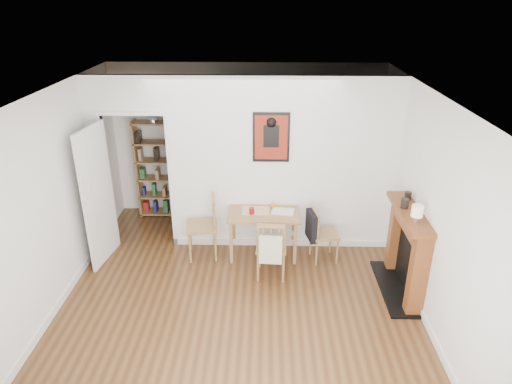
{
  "coord_description": "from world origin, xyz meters",
  "views": [
    {
      "loc": [
        0.34,
        -4.83,
        3.64
      ],
      "look_at": [
        0.2,
        0.6,
        1.24
      ],
      "focal_mm": 32.0,
      "sensor_mm": 36.0,
      "label": 1
    }
  ],
  "objects_px": {
    "chair_left": "(202,227)",
    "fireplace": "(408,249)",
    "chair_front": "(271,247)",
    "red_glass": "(252,211)",
    "notebook": "(283,212)",
    "bookshelf": "(158,170)",
    "mantel_lamp": "(417,212)",
    "orange_fruit": "(273,205)",
    "chair_right": "(323,234)",
    "ceramic_jar_b": "(408,196)",
    "ceramic_jar_a": "(405,203)",
    "dining_table": "(263,217)"
  },
  "relations": [
    {
      "from": "dining_table",
      "to": "mantel_lamp",
      "type": "distance_m",
      "value": 2.24
    },
    {
      "from": "chair_left",
      "to": "ceramic_jar_a",
      "type": "height_order",
      "value": "ceramic_jar_a"
    },
    {
      "from": "chair_front",
      "to": "fireplace",
      "type": "height_order",
      "value": "fireplace"
    },
    {
      "from": "notebook",
      "to": "fireplace",
      "type": "bearing_deg",
      "value": -28.36
    },
    {
      "from": "dining_table",
      "to": "bookshelf",
      "type": "relative_size",
      "value": 0.6
    },
    {
      "from": "chair_front",
      "to": "dining_table",
      "type": "bearing_deg",
      "value": 101.39
    },
    {
      "from": "chair_right",
      "to": "fireplace",
      "type": "relative_size",
      "value": 0.64
    },
    {
      "from": "chair_right",
      "to": "fireplace",
      "type": "height_order",
      "value": "fireplace"
    },
    {
      "from": "chair_right",
      "to": "mantel_lamp",
      "type": "height_order",
      "value": "mantel_lamp"
    },
    {
      "from": "chair_right",
      "to": "ceramic_jar_b",
      "type": "relative_size",
      "value": 7.44
    },
    {
      "from": "dining_table",
      "to": "mantel_lamp",
      "type": "relative_size",
      "value": 4.82
    },
    {
      "from": "chair_front",
      "to": "orange_fruit",
      "type": "distance_m",
      "value": 0.77
    },
    {
      "from": "chair_left",
      "to": "ceramic_jar_b",
      "type": "bearing_deg",
      "value": -9.2
    },
    {
      "from": "orange_fruit",
      "to": "chair_front",
      "type": "bearing_deg",
      "value": -91.92
    },
    {
      "from": "orange_fruit",
      "to": "fireplace",
      "type": "bearing_deg",
      "value": -30.02
    },
    {
      "from": "orange_fruit",
      "to": "mantel_lamp",
      "type": "relative_size",
      "value": 0.34
    },
    {
      "from": "fireplace",
      "to": "ceramic_jar_b",
      "type": "relative_size",
      "value": 11.56
    },
    {
      "from": "red_glass",
      "to": "orange_fruit",
      "type": "bearing_deg",
      "value": 35.24
    },
    {
      "from": "chair_right",
      "to": "red_glass",
      "type": "bearing_deg",
      "value": 176.85
    },
    {
      "from": "dining_table",
      "to": "ceramic_jar_b",
      "type": "distance_m",
      "value": 2.03
    },
    {
      "from": "fireplace",
      "to": "notebook",
      "type": "height_order",
      "value": "fireplace"
    },
    {
      "from": "chair_left",
      "to": "ceramic_jar_b",
      "type": "distance_m",
      "value": 2.9
    },
    {
      "from": "chair_left",
      "to": "fireplace",
      "type": "bearing_deg",
      "value": -15.71
    },
    {
      "from": "chair_left",
      "to": "red_glass",
      "type": "relative_size",
      "value": 9.78
    },
    {
      "from": "dining_table",
      "to": "ceramic_jar_b",
      "type": "bearing_deg",
      "value": -15.63
    },
    {
      "from": "chair_right",
      "to": "notebook",
      "type": "distance_m",
      "value": 0.67
    },
    {
      "from": "mantel_lamp",
      "to": "ceramic_jar_b",
      "type": "distance_m",
      "value": 0.64
    },
    {
      "from": "bookshelf",
      "to": "red_glass",
      "type": "height_order",
      "value": "bookshelf"
    },
    {
      "from": "dining_table",
      "to": "ceramic_jar_a",
      "type": "distance_m",
      "value": 2.01
    },
    {
      "from": "orange_fruit",
      "to": "chair_left",
      "type": "bearing_deg",
      "value": -168.1
    },
    {
      "from": "orange_fruit",
      "to": "notebook",
      "type": "distance_m",
      "value": 0.2
    },
    {
      "from": "mantel_lamp",
      "to": "ceramic_jar_a",
      "type": "xyz_separation_m",
      "value": [
        -0.03,
        0.39,
        -0.07
      ]
    },
    {
      "from": "chair_front",
      "to": "red_glass",
      "type": "xyz_separation_m",
      "value": [
        -0.28,
        0.5,
        0.3
      ]
    },
    {
      "from": "orange_fruit",
      "to": "ceramic_jar_b",
      "type": "bearing_deg",
      "value": -21.06
    },
    {
      "from": "orange_fruit",
      "to": "mantel_lamp",
      "type": "bearing_deg",
      "value": -38.2
    },
    {
      "from": "chair_right",
      "to": "ceramic_jar_b",
      "type": "distance_m",
      "value": 1.34
    },
    {
      "from": "chair_right",
      "to": "bookshelf",
      "type": "xyz_separation_m",
      "value": [
        -2.69,
        1.43,
        0.42
      ]
    },
    {
      "from": "dining_table",
      "to": "ceramic_jar_b",
      "type": "height_order",
      "value": "ceramic_jar_b"
    },
    {
      "from": "dining_table",
      "to": "bookshelf",
      "type": "xyz_separation_m",
      "value": [
        -1.82,
        1.3,
        0.22
      ]
    },
    {
      "from": "chair_front",
      "to": "red_glass",
      "type": "relative_size",
      "value": 9.12
    },
    {
      "from": "chair_right",
      "to": "orange_fruit",
      "type": "distance_m",
      "value": 0.84
    },
    {
      "from": "bookshelf",
      "to": "ceramic_jar_a",
      "type": "distance_m",
      "value": 4.15
    },
    {
      "from": "chair_right",
      "to": "fireplace",
      "type": "bearing_deg",
      "value": -36.03
    },
    {
      "from": "dining_table",
      "to": "chair_right",
      "type": "relative_size",
      "value": 1.27
    },
    {
      "from": "chair_front",
      "to": "ceramic_jar_a",
      "type": "xyz_separation_m",
      "value": [
        1.65,
        -0.2,
        0.77
      ]
    },
    {
      "from": "ceramic_jar_b",
      "to": "chair_right",
      "type": "bearing_deg",
      "value": 158.6
    },
    {
      "from": "red_glass",
      "to": "fireplace",
      "type": "bearing_deg",
      "value": -20.95
    },
    {
      "from": "chair_front",
      "to": "bookshelf",
      "type": "height_order",
      "value": "bookshelf"
    },
    {
      "from": "bookshelf",
      "to": "fireplace",
      "type": "xyz_separation_m",
      "value": [
        3.68,
        -2.15,
        -0.22
      ]
    },
    {
      "from": "bookshelf",
      "to": "mantel_lamp",
      "type": "relative_size",
      "value": 7.97
    }
  ]
}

